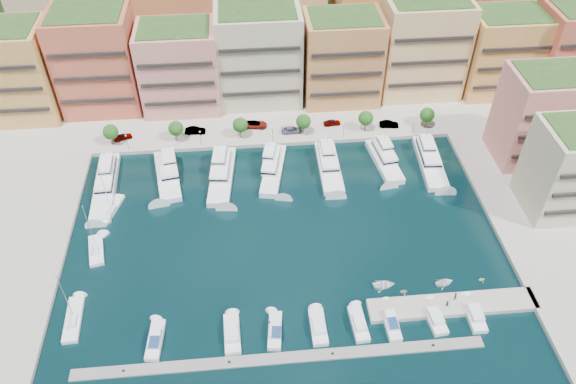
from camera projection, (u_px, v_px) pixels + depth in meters
name	position (u px, v px, depth m)	size (l,w,h in m)	color
ground	(283.00, 233.00, 119.80)	(400.00, 400.00, 0.00)	black
north_quay	(265.00, 80.00, 165.34)	(220.00, 64.00, 2.00)	#9E998E
hillside	(257.00, 10.00, 200.60)	(240.00, 40.00, 58.00)	#283E19
south_pontoon	(281.00, 359.00, 97.55)	(72.00, 2.20, 0.35)	gray
finger_pier	(452.00, 307.00, 105.67)	(32.00, 5.00, 2.00)	#9E998E
apartment_0	(9.00, 72.00, 143.04)	(22.00, 16.50, 24.80)	#DF9851
apartment_1	(97.00, 61.00, 145.33)	(20.00, 16.50, 26.80)	#C04C40
apartment_2	(179.00, 68.00, 146.64)	(20.00, 15.50, 22.80)	tan
apartment_3	(259.00, 55.00, 148.53)	(22.00, 16.50, 25.80)	beige
apartment_4	(342.00, 58.00, 149.23)	(20.00, 15.50, 23.80)	#BF9047
apartment_5	(422.00, 46.00, 151.18)	(22.00, 16.50, 26.80)	#EAC57C
apartment_6	(501.00, 53.00, 152.56)	(20.00, 15.50, 22.80)	#DF9851
apartment_east_a	(541.00, 116.00, 130.38)	(18.00, 14.50, 22.80)	tan
apartment_east_b	(576.00, 169.00, 117.84)	(18.00, 14.50, 20.80)	beige
backblock_0	(69.00, 19.00, 159.61)	(26.00, 18.00, 30.00)	beige
backblock_1	(175.00, 14.00, 161.65)	(26.00, 18.00, 30.00)	#BF9047
backblock_2	(278.00, 10.00, 163.69)	(26.00, 18.00, 30.00)	#EAC57C
backblock_3	(379.00, 6.00, 165.73)	(26.00, 18.00, 30.00)	#DF9851
backblock_4	(478.00, 2.00, 167.77)	(26.00, 18.00, 30.00)	#C04C40
tree_0	(111.00, 132.00, 138.48)	(3.80, 3.80, 5.65)	#473323
tree_1	(176.00, 128.00, 139.57)	(3.80, 3.80, 5.65)	#473323
tree_2	(240.00, 125.00, 140.66)	(3.80, 3.80, 5.65)	#473323
tree_3	(303.00, 122.00, 141.74)	(3.80, 3.80, 5.65)	#473323
tree_4	(366.00, 118.00, 142.83)	(3.80, 3.80, 5.65)	#473323
tree_5	(427.00, 115.00, 143.92)	(3.80, 3.80, 5.65)	#473323
lamppost_0	(127.00, 140.00, 137.68)	(0.30, 0.30, 4.20)	black
lamppost_1	(200.00, 136.00, 138.91)	(0.30, 0.30, 4.20)	black
lamppost_2	(273.00, 132.00, 140.13)	(0.30, 0.30, 4.20)	black
lamppost_3	(344.00, 128.00, 141.35)	(0.30, 0.30, 4.20)	black
lamppost_4	(414.00, 124.00, 142.58)	(0.30, 0.30, 4.20)	black
yacht_0	(106.00, 182.00, 129.94)	(5.40, 22.85, 7.30)	white
yacht_1	(168.00, 173.00, 132.56)	(7.72, 18.44, 7.30)	white
yacht_2	(222.00, 172.00, 132.60)	(6.97, 20.61, 7.30)	white
yacht_3	(273.00, 167.00, 134.09)	(7.71, 18.71, 7.30)	white
yacht_4	(329.00, 165.00, 134.89)	(5.15, 18.77, 7.30)	white
yacht_5	(384.00, 158.00, 136.56)	(6.48, 16.85, 7.30)	white
yacht_6	(429.00, 159.00, 136.23)	(6.31, 19.90, 7.30)	white
cruiser_1	(155.00, 340.00, 99.63)	(3.17, 8.29, 2.66)	white
cruiser_3	(232.00, 334.00, 100.59)	(3.06, 8.25, 2.55)	white
cruiser_4	(275.00, 331.00, 101.09)	(3.23, 8.07, 2.66)	white
cruiser_5	(318.00, 327.00, 101.65)	(2.83, 7.63, 2.55)	white
cruiser_6	(359.00, 324.00, 102.16)	(2.95, 7.74, 2.55)	white
cruiser_7	(391.00, 322.00, 102.53)	(2.52, 8.41, 2.66)	white
cruiser_8	(434.00, 318.00, 103.12)	(3.50, 7.61, 2.55)	white
cruiser_9	(474.00, 315.00, 103.63)	(2.83, 7.72, 2.55)	white
sailboat_0	(74.00, 320.00, 103.09)	(3.24, 10.09, 13.20)	white
sailboat_2	(111.00, 209.00, 124.57)	(5.30, 9.59, 13.20)	white
sailboat_1	(96.00, 251.00, 115.58)	(4.37, 8.78, 13.20)	white
tender_0	(384.00, 285.00, 108.88)	(3.16, 4.42, 0.92)	white
tender_3	(482.00, 279.00, 109.97)	(1.24, 1.43, 0.76)	beige
tender_2	(444.00, 283.00, 109.37)	(2.63, 3.68, 0.76)	white
tender_1	(403.00, 291.00, 107.77)	(1.40, 1.62, 0.85)	beige
car_0	(123.00, 137.00, 141.94)	(1.85, 4.60, 1.57)	gray
car_1	(195.00, 131.00, 143.77)	(1.82, 5.22, 1.72)	gray
car_2	(255.00, 124.00, 145.83)	(2.79, 6.04, 1.68)	gray
car_3	(292.00, 130.00, 144.07)	(2.18, 5.37, 1.56)	gray
car_4	(332.00, 122.00, 146.58)	(1.80, 4.47, 1.52)	gray
car_5	(389.00, 124.00, 145.89)	(1.74, 4.98, 1.64)	gray
person_0	(447.00, 303.00, 103.96)	(0.60, 0.40, 1.66)	navy
person_1	(455.00, 296.00, 105.16)	(0.84, 0.66, 1.74)	#452F29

